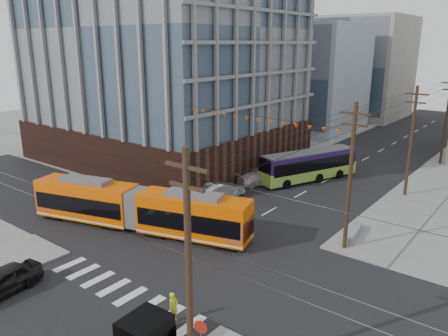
# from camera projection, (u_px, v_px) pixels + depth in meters

# --- Properties ---
(ground) EXTENTS (160.00, 160.00, 0.00)m
(ground) POSITION_uv_depth(u_px,v_px,m) (157.00, 273.00, 29.28)
(ground) COLOR slate
(office_building) EXTENTS (30.00, 25.00, 28.60)m
(office_building) POSITION_uv_depth(u_px,v_px,m) (164.00, 47.00, 55.78)
(office_building) COLOR #381E16
(office_building) RESTS_ON ground
(bg_bldg_nw_near) EXTENTS (18.00, 16.00, 18.00)m
(bg_bldg_nw_near) POSITION_uv_depth(u_px,v_px,m) (304.00, 78.00, 76.27)
(bg_bldg_nw_near) COLOR #8C99A5
(bg_bldg_nw_near) RESTS_ON ground
(bg_bldg_nw_far) EXTENTS (16.00, 18.00, 20.00)m
(bg_bldg_nw_far) POSITION_uv_depth(u_px,v_px,m) (364.00, 68.00, 89.38)
(bg_bldg_nw_far) COLOR gray
(bg_bldg_nw_far) RESTS_ON ground
(utility_pole_near) EXTENTS (0.30, 0.30, 11.00)m
(utility_pole_near) POSITION_uv_depth(u_px,v_px,m) (189.00, 275.00, 18.19)
(utility_pole_near) COLOR black
(utility_pole_near) RESTS_ON ground
(streetcar) EXTENTS (19.07, 8.00, 3.68)m
(streetcar) POSITION_uv_depth(u_px,v_px,m) (138.00, 208.00, 35.64)
(streetcar) COLOR #EA5700
(streetcar) RESTS_ON ground
(city_bus) EXTENTS (6.95, 12.10, 3.40)m
(city_bus) POSITION_uv_depth(u_px,v_px,m) (309.00, 165.00, 48.64)
(city_bus) COLOR #23103F
(city_bus) RESTS_ON ground
(black_sedan) EXTENTS (2.52, 5.08, 1.66)m
(black_sedan) POSITION_uv_depth(u_px,v_px,m) (2.00, 281.00, 26.62)
(black_sedan) COLOR black
(black_sedan) RESTS_ON ground
(parked_car_silver) EXTENTS (2.92, 5.32, 1.66)m
(parked_car_silver) POSITION_uv_depth(u_px,v_px,m) (220.00, 191.00, 43.03)
(parked_car_silver) COLOR beige
(parked_car_silver) RESTS_ON ground
(parked_car_white) EXTENTS (3.77, 5.25, 1.41)m
(parked_car_white) POSITION_uv_depth(u_px,v_px,m) (259.00, 178.00, 47.30)
(parked_car_white) COLOR beige
(parked_car_white) RESTS_ON ground
(parked_car_grey) EXTENTS (4.27, 5.68, 1.43)m
(parked_car_grey) POSITION_uv_depth(u_px,v_px,m) (272.00, 172.00, 49.64)
(parked_car_grey) COLOR slate
(parked_car_grey) RESTS_ON ground
(pedestrian) EXTENTS (0.43, 0.65, 1.77)m
(pedestrian) POSITION_uv_depth(u_px,v_px,m) (173.00, 307.00, 23.90)
(pedestrian) COLOR #CCD91D
(pedestrian) RESTS_ON ground
(jersey_barrier) EXTENTS (1.43, 3.86, 0.76)m
(jersey_barrier) POSITION_uv_depth(u_px,v_px,m) (354.00, 234.00, 34.34)
(jersey_barrier) COLOR slate
(jersey_barrier) RESTS_ON ground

